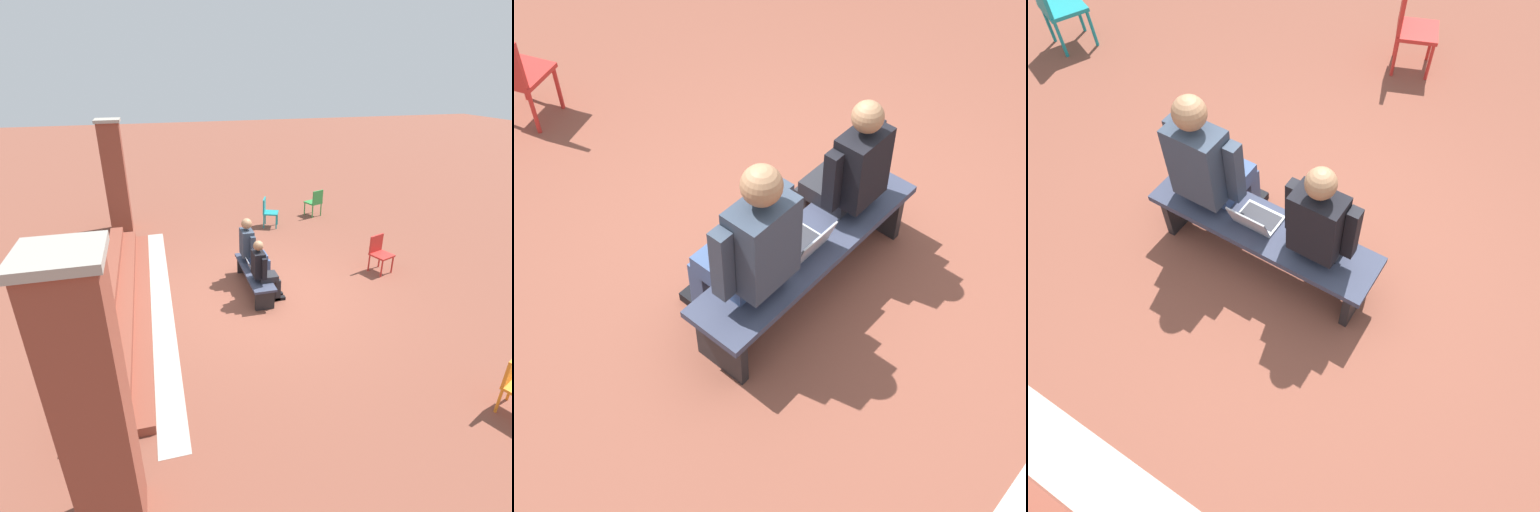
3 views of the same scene
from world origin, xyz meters
The scene contains 5 objects.
ground_plane centered at (0.00, 0.00, 0.00)m, with size 60.00×60.00×0.00m, color brown.
bench centered at (0.27, 0.13, 0.35)m, with size 1.80×0.44×0.45m.
person_student centered at (-0.19, 0.06, 0.70)m, with size 0.51×0.64×1.29m.
person_adult centered at (0.74, 0.06, 0.74)m, with size 0.58×0.74×1.41m.
laptop centered at (0.32, 0.14, 0.50)m, with size 0.32×0.29×0.21m.
Camera 2 is at (2.71, 1.95, 3.73)m, focal length 50.00 mm.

